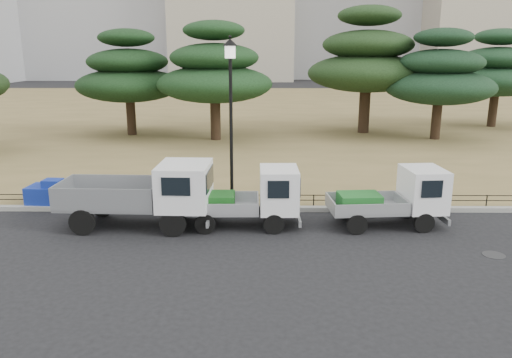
{
  "coord_description": "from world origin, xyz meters",
  "views": [
    {
      "loc": [
        0.13,
        -13.86,
        5.39
      ],
      "look_at": [
        0.0,
        2.0,
        1.3
      ],
      "focal_mm": 35.0,
      "sensor_mm": 36.0,
      "label": 1
    }
  ],
  "objects_px": {
    "truck_kei_front": "(251,198)",
    "tarp_pile": "(48,193)",
    "street_lamp": "(231,95)",
    "truck_kei_rear": "(395,198)",
    "truck_large": "(145,192)"
  },
  "relations": [
    {
      "from": "street_lamp",
      "to": "tarp_pile",
      "type": "relative_size",
      "value": 4.07
    },
    {
      "from": "truck_kei_rear",
      "to": "tarp_pile",
      "type": "bearing_deg",
      "value": 166.19
    },
    {
      "from": "tarp_pile",
      "to": "truck_kei_rear",
      "type": "bearing_deg",
      "value": -9.09
    },
    {
      "from": "truck_kei_rear",
      "to": "tarp_pile",
      "type": "distance_m",
      "value": 11.9
    },
    {
      "from": "truck_large",
      "to": "truck_kei_front",
      "type": "relative_size",
      "value": 1.33
    },
    {
      "from": "truck_kei_front",
      "to": "tarp_pile",
      "type": "xyz_separation_m",
      "value": [
        -7.22,
        1.97,
        -0.43
      ]
    },
    {
      "from": "street_lamp",
      "to": "tarp_pile",
      "type": "bearing_deg",
      "value": 178.7
    },
    {
      "from": "truck_large",
      "to": "street_lamp",
      "type": "relative_size",
      "value": 0.84
    },
    {
      "from": "truck_kei_front",
      "to": "street_lamp",
      "type": "height_order",
      "value": "street_lamp"
    },
    {
      "from": "truck_kei_rear",
      "to": "street_lamp",
      "type": "bearing_deg",
      "value": 156.97
    },
    {
      "from": "truck_large",
      "to": "street_lamp",
      "type": "height_order",
      "value": "street_lamp"
    },
    {
      "from": "street_lamp",
      "to": "truck_kei_front",
      "type": "bearing_deg",
      "value": -68.85
    },
    {
      "from": "truck_kei_rear",
      "to": "truck_large",
      "type": "bearing_deg",
      "value": 176.24
    },
    {
      "from": "street_lamp",
      "to": "truck_kei_rear",
      "type": "bearing_deg",
      "value": -18.32
    },
    {
      "from": "truck_large",
      "to": "truck_kei_rear",
      "type": "height_order",
      "value": "truck_large"
    }
  ]
}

